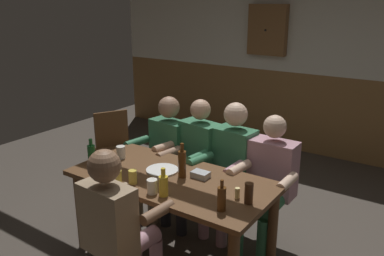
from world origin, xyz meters
name	(u,v)px	position (x,y,z in m)	size (l,w,h in m)	color
ground_plane	(183,248)	(0.00, 0.00, 0.00)	(7.71, 7.71, 0.00)	#423A33
back_wall_upper	(312,19)	(0.00, 3.01, 1.87)	(6.42, 0.12, 1.46)	beige
back_wall_wainscot	(304,112)	(0.00, 3.01, 0.57)	(6.42, 0.12, 1.14)	brown
dining_table	(172,190)	(0.00, -0.14, 0.64)	(1.67, 0.82, 0.75)	brown
person_0	(164,150)	(-0.57, 0.49, 0.66)	(0.58, 0.55, 1.20)	#33724C
person_1	(195,157)	(-0.20, 0.49, 0.67)	(0.59, 0.57, 1.22)	#33724C
person_2	(230,163)	(0.18, 0.50, 0.69)	(0.54, 0.54, 1.25)	#33724C
person_3	(268,177)	(0.56, 0.48, 0.65)	(0.56, 0.53, 1.19)	#B78493
person_4	(117,220)	(0.00, -0.78, 0.67)	(0.55, 0.51, 1.21)	#997F60
chair_empty_near_right	(115,147)	(-1.40, 0.62, 0.48)	(0.60, 0.60, 0.88)	brown
table_candle	(237,193)	(0.61, -0.17, 0.79)	(0.04, 0.04, 0.08)	#F9E08C
condiment_caddy	(200,175)	(0.20, -0.02, 0.77)	(0.14, 0.10, 0.05)	#B2B7BC
plate_0	(162,170)	(-0.14, -0.09, 0.76)	(0.27, 0.27, 0.01)	white
bottle_0	(222,198)	(0.60, -0.39, 0.84)	(0.06, 0.06, 0.23)	#593314
bottle_1	(163,185)	(0.15, -0.44, 0.84)	(0.07, 0.07, 0.22)	gold
bottle_2	(91,153)	(-0.76, -0.30, 0.84)	(0.07, 0.07, 0.22)	#195923
bottle_3	(182,163)	(0.07, -0.09, 0.87)	(0.07, 0.07, 0.29)	#593314
pint_glass_0	(121,152)	(-0.62, -0.08, 0.81)	(0.08, 0.08, 0.11)	white
pint_glass_1	(133,177)	(-0.18, -0.41, 0.80)	(0.07, 0.07, 0.11)	#E5C64C
pint_glass_2	(249,193)	(0.71, -0.19, 0.83)	(0.06, 0.06, 0.15)	#4C2D19
pint_glass_3	(118,177)	(-0.28, -0.47, 0.80)	(0.07, 0.07, 0.10)	#E5C64C
pint_glass_4	(152,186)	(0.05, -0.45, 0.80)	(0.08, 0.08, 0.11)	white
wall_dart_cabinet	(268,30)	(-0.57, 2.88, 1.71)	(0.56, 0.15, 0.70)	brown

